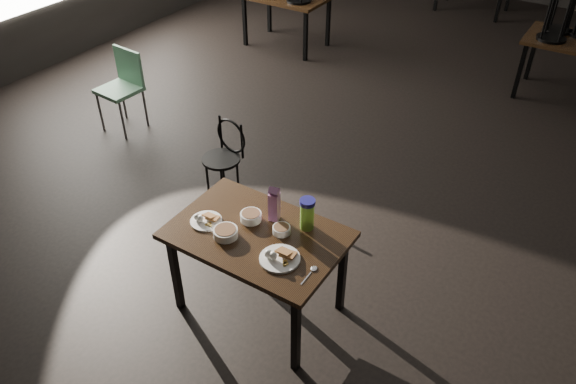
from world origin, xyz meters
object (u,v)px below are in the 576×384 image
Objects in this scene: water_bottle at (307,214)px; juice_carton at (274,204)px; main_table at (257,241)px; bentwood_chair at (225,152)px; school_chair at (123,83)px.

juice_carton is at bearing -169.50° from water_bottle.
water_bottle is at bearing 42.47° from main_table.
bentwood_chair is (-1.13, 0.86, -0.43)m from juice_carton.
bentwood_chair is (-1.11, 1.05, -0.22)m from main_table.
main_table is 3.19m from school_chair.
school_chair is at bearing 152.82° from main_table.
school_chair reaches higher than main_table.
water_bottle is 0.32× the size of bentwood_chair.
water_bottle is at bearing -17.16° from school_chair.
bentwood_chair is 0.85× the size of school_chair.
water_bottle is at bearing -24.67° from bentwood_chair.
water_bottle is (0.24, 0.04, -0.01)m from juice_carton.
juice_carton is 1.17× the size of water_bottle.
main_table is 4.28× the size of juice_carton.
bentwood_chair is at bearing 149.33° from water_bottle.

